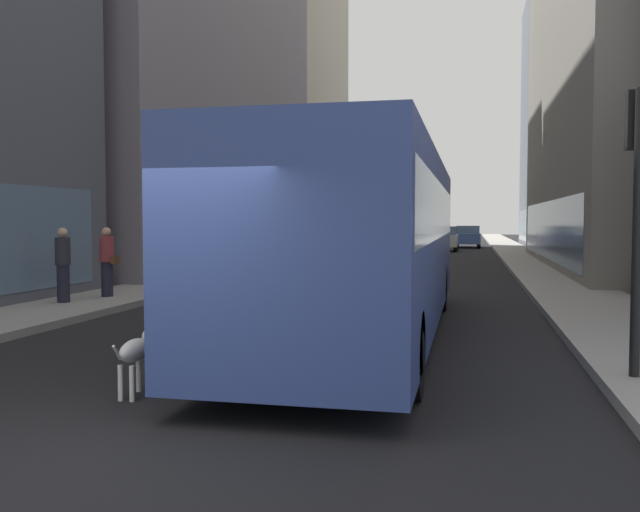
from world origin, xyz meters
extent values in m
plane|color=black|center=(0.00, 35.00, 0.00)|extent=(120.00, 120.00, 0.00)
cube|color=gray|center=(-5.70, 35.00, 0.07)|extent=(2.40, 110.00, 0.15)
cube|color=#9E9991|center=(5.70, 35.00, 0.07)|extent=(2.40, 110.00, 0.15)
cube|color=slate|center=(-6.28, 22.90, 1.60)|extent=(0.08, 18.22, 2.40)
cube|color=#B2A893|center=(-11.90, 44.32, 13.70)|extent=(8.51, 19.61, 27.40)
cube|color=slate|center=(-7.66, 44.32, 1.60)|extent=(0.08, 17.65, 2.40)
cube|color=slate|center=(6.14, 24.75, 1.60)|extent=(0.08, 19.15, 2.40)
cube|color=slate|center=(11.90, 46.70, 9.73)|extent=(9.59, 19.10, 19.45)
cube|color=slate|center=(7.13, 46.70, 1.60)|extent=(0.08, 17.19, 2.40)
cube|color=#33478C|center=(1.20, 6.58, 1.67)|extent=(2.55, 11.50, 2.75)
cube|color=slate|center=(1.20, 6.58, 2.17)|extent=(2.57, 11.04, 0.90)
cube|color=black|center=(1.20, 12.28, 0.55)|extent=(2.55, 0.16, 0.44)
cylinder|color=black|center=(0.07, 10.13, 0.50)|extent=(0.30, 1.00, 1.00)
cylinder|color=black|center=(2.33, 10.13, 0.50)|extent=(0.30, 1.00, 1.00)
cylinder|color=black|center=(0.07, 2.43, 0.50)|extent=(0.30, 1.00, 1.00)
cylinder|color=black|center=(2.33, 2.43, 0.50)|extent=(0.30, 1.00, 1.00)
cube|color=silver|center=(-0.25, 11.73, 2.50)|extent=(0.08, 0.24, 0.40)
cube|color=red|center=(-2.80, 17.98, 0.70)|extent=(1.80, 3.94, 0.75)
cube|color=slate|center=(-2.80, 17.79, 1.35)|extent=(1.66, 1.77, 0.55)
cylinder|color=black|center=(-3.59, 19.54, 0.32)|extent=(0.22, 0.64, 0.64)
cylinder|color=black|center=(-2.01, 19.54, 0.32)|extent=(0.22, 0.64, 0.64)
cylinder|color=black|center=(-3.59, 16.43, 0.32)|extent=(0.22, 0.64, 0.64)
cylinder|color=black|center=(-2.01, 16.43, 0.32)|extent=(0.22, 0.64, 0.64)
cube|color=slate|center=(-2.80, 46.03, 0.70)|extent=(1.81, 4.54, 0.75)
cube|color=slate|center=(-2.80, 45.80, 1.35)|extent=(1.67, 2.04, 0.55)
cylinder|color=black|center=(-3.60, 47.88, 0.32)|extent=(0.22, 0.64, 0.64)
cylinder|color=black|center=(-2.00, 47.88, 0.32)|extent=(0.22, 0.64, 0.64)
cylinder|color=black|center=(-3.60, 44.17, 0.32)|extent=(0.22, 0.64, 0.64)
cylinder|color=black|center=(-2.00, 44.17, 0.32)|extent=(0.22, 0.64, 0.64)
cube|color=silver|center=(1.20, 40.02, 0.70)|extent=(1.94, 3.91, 0.75)
cube|color=slate|center=(1.20, 39.83, 1.35)|extent=(1.79, 1.76, 0.55)
cylinder|color=black|center=(0.34, 41.56, 0.32)|extent=(0.22, 0.64, 0.64)
cylinder|color=black|center=(2.06, 41.56, 0.32)|extent=(0.22, 0.64, 0.64)
cylinder|color=black|center=(0.34, 38.49, 0.32)|extent=(0.22, 0.64, 0.64)
cylinder|color=black|center=(2.06, 38.49, 0.32)|extent=(0.22, 0.64, 0.64)
cube|color=#4C6BB7|center=(2.80, 46.09, 0.70)|extent=(1.79, 4.40, 0.75)
cube|color=slate|center=(2.80, 45.87, 1.35)|extent=(1.65, 1.98, 0.55)
cylinder|color=black|center=(2.01, 47.87, 0.32)|extent=(0.22, 0.64, 0.64)
cylinder|color=black|center=(3.59, 47.87, 0.32)|extent=(0.22, 0.64, 0.64)
cylinder|color=black|center=(2.01, 44.31, 0.32)|extent=(0.22, 0.64, 0.64)
cylinder|color=black|center=(3.59, 44.31, 0.32)|extent=(0.22, 0.64, 0.64)
cube|color=#B7BABF|center=(-2.80, 34.38, 0.70)|extent=(1.93, 4.71, 0.75)
cube|color=slate|center=(-2.80, 34.15, 1.35)|extent=(1.77, 2.12, 0.55)
cylinder|color=black|center=(-3.65, 36.33, 0.32)|extent=(0.22, 0.64, 0.64)
cylinder|color=black|center=(-1.95, 36.33, 0.32)|extent=(0.22, 0.64, 0.64)
cylinder|color=black|center=(-3.65, 32.44, 0.32)|extent=(0.22, 0.64, 0.64)
cylinder|color=black|center=(-1.95, 32.44, 0.32)|extent=(0.22, 0.64, 0.64)
ellipsoid|color=white|center=(-0.73, 1.88, 0.53)|extent=(0.22, 0.60, 0.26)
sphere|color=white|center=(-0.73, 2.26, 0.62)|extent=(0.20, 0.20, 0.20)
sphere|color=black|center=(-0.79, 2.28, 0.64)|extent=(0.07, 0.07, 0.07)
sphere|color=black|center=(-0.67, 2.28, 0.64)|extent=(0.07, 0.07, 0.07)
cylinder|color=white|center=(-0.73, 1.48, 0.58)|extent=(0.03, 0.16, 0.19)
cylinder|color=white|center=(-0.80, 2.09, 0.20)|extent=(0.06, 0.06, 0.40)
cylinder|color=white|center=(-0.66, 2.09, 0.20)|extent=(0.06, 0.06, 0.40)
cylinder|color=white|center=(-0.80, 1.67, 0.20)|extent=(0.06, 0.06, 0.40)
cylinder|color=white|center=(-0.66, 1.67, 0.20)|extent=(0.06, 0.06, 0.40)
sphere|color=black|center=(-0.68, 1.98, 0.57)|extent=(0.04, 0.04, 0.04)
sphere|color=black|center=(-0.79, 1.80, 0.55)|extent=(0.04, 0.04, 0.04)
sphere|color=black|center=(-0.71, 1.70, 0.59)|extent=(0.04, 0.04, 0.04)
cylinder|color=#1E1E2D|center=(-5.67, 9.81, 0.57)|extent=(0.28, 0.28, 0.85)
cylinder|color=maroon|center=(-5.67, 9.81, 1.31)|extent=(0.34, 0.34, 0.62)
sphere|color=tan|center=(-5.67, 9.81, 1.73)|extent=(0.22, 0.22, 0.22)
cube|color=#59331E|center=(-5.45, 9.81, 1.05)|extent=(0.12, 0.24, 0.20)
cylinder|color=#1E1E2D|center=(-6.02, 8.54, 0.57)|extent=(0.28, 0.28, 0.85)
cylinder|color=#26262D|center=(-6.02, 8.54, 1.31)|extent=(0.34, 0.34, 0.62)
sphere|color=tan|center=(-6.02, 8.54, 1.73)|extent=(0.22, 0.22, 0.22)
cylinder|color=black|center=(4.90, 3.49, 1.85)|extent=(0.12, 0.12, 3.40)
cube|color=black|center=(4.90, 3.67, 3.20)|extent=(0.24, 0.20, 0.70)
sphere|color=red|center=(4.90, 3.78, 3.42)|extent=(0.11, 0.11, 0.11)
sphere|color=orange|center=(4.90, 3.78, 3.20)|extent=(0.11, 0.11, 0.11)
sphere|color=green|center=(4.90, 3.78, 2.98)|extent=(0.11, 0.11, 0.11)
camera|label=1|loc=(2.97, -5.09, 2.00)|focal=37.98mm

